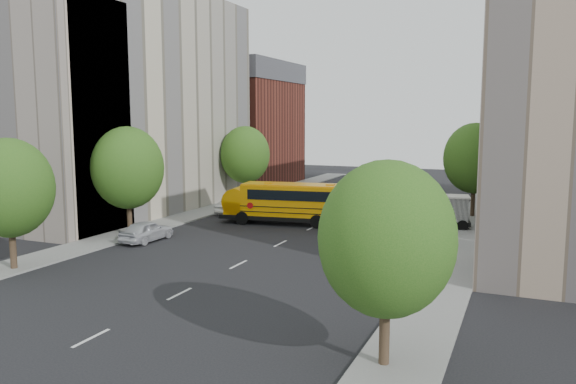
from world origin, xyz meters
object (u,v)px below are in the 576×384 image
Objects in this scene: street_tree_4 at (475,158)px; street_tree_5 at (485,155)px; street_tree_3 at (387,239)px; parked_car_0 at (147,231)px; street_tree_2 at (245,155)px; parked_car_4 at (443,214)px; parked_car_2 at (290,189)px; parked_car_1 at (233,206)px; street_tree_1 at (128,168)px; school_bus at (292,201)px; safari_truck at (431,210)px; street_tree_0 at (9,188)px.

street_tree_4 reaches higher than street_tree_5.
street_tree_3 is 24.00m from parked_car_0.
street_tree_2 is 20.66m from parked_car_4.
parked_car_2 reaches higher than parked_car_4.
parked_car_4 reaches higher than parked_car_1.
parked_car_1 is (2.20, 11.43, -4.30)m from street_tree_1.
street_tree_3 is at bearing -69.06° from school_bus.
street_tree_4 is 16.22m from school_bus.
parked_car_1 is (-17.23, -0.37, -0.71)m from safari_truck.
street_tree_2 is at bearing 180.00° from street_tree_4.
street_tree_4 is 1.29× the size of safari_truck.
street_tree_1 is 1.83× the size of parked_car_0.
street_tree_0 is 1.04× the size of street_tree_3.
street_tree_3 is at bearing 133.75° from parked_car_1.
street_tree_5 is 27.45m from parked_car_1.
street_tree_1 is 12.41m from parked_car_1.
street_tree_0 is 21.13m from school_bus.
parked_car_4 is at bearing 36.23° from street_tree_1.
parked_car_2 is at bearing 149.16° from parked_car_4.
safari_truck reaches higher than parked_car_0.
parked_car_0 is 12.38m from parked_car_1.
street_tree_1 is 0.98× the size of street_tree_4.
street_tree_2 is 22.00m from street_tree_4.
street_tree_1 is 1.03× the size of street_tree_2.
street_tree_3 is (22.00, -32.00, -0.37)m from street_tree_2.
street_tree_1 is 25.11m from parked_car_4.
parked_car_4 is at bearing -163.96° from parked_car_1.
street_tree_2 reaches higher than street_tree_3.
street_tree_4 is at bearing -90.00° from street_tree_5.
street_tree_1 reaches higher than street_tree_5.
parked_car_1 is (0.00, 12.38, -0.09)m from parked_car_0.
parked_car_1 is at bearing 84.14° from street_tree_0.
school_bus is 1.92× the size of safari_truck.
street_tree_3 is 44.00m from street_tree_5.
parked_car_2 reaches higher than parked_car_1.
street_tree_2 reaches higher than safari_truck.
street_tree_3 is at bearing -32.47° from street_tree_1.
street_tree_1 reaches higher than parked_car_1.
parked_car_4 is at bearing 50.97° from street_tree_0.
street_tree_0 is 22.36m from street_tree_3.
parked_car_0 is at bearing -23.46° from street_tree_1.
street_tree_5 is (22.00, 12.00, -0.12)m from street_tree_2.
street_tree_2 is 13.05m from school_bus.
street_tree_5 is (22.00, 30.00, -0.25)m from street_tree_1.
street_tree_5 is at bearing -165.45° from parked_car_2.
street_tree_3 is 32.01m from street_tree_4.
street_tree_3 is 26.10m from safari_truck.
parked_car_2 is at bearing -88.12° from parked_car_0.
school_bus reaches higher than parked_car_4.
parked_car_1 is at bearing 170.57° from safari_truck.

